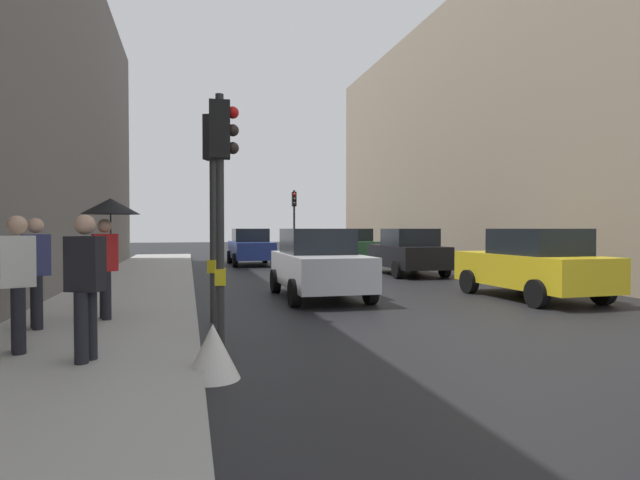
% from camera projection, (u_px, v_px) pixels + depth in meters
% --- Properties ---
extents(ground_plane, '(120.00, 120.00, 0.00)m').
position_uv_depth(ground_plane, '(533.00, 334.00, 8.49)').
color(ground_plane, black).
extents(sidewalk_kerb, '(3.23, 40.00, 0.16)m').
position_uv_depth(sidewalk_kerb, '(127.00, 297.00, 12.52)').
color(sidewalk_kerb, '#A8A5A0').
rests_on(sidewalk_kerb, ground).
extents(building_facade_right, '(12.00, 25.99, 11.75)m').
position_uv_depth(building_facade_right, '(539.00, 146.00, 25.33)').
color(building_facade_right, gray).
rests_on(building_facade_right, ground).
extents(traffic_light_near_left, '(0.44, 0.26, 3.73)m').
position_uv_depth(traffic_light_near_left, '(221.00, 173.00, 7.45)').
color(traffic_light_near_left, '#2D2D2D').
rests_on(traffic_light_near_left, ground).
extents(traffic_light_near_right, '(0.45, 0.35, 3.99)m').
position_uv_depth(traffic_light_near_right, '(214.00, 176.00, 9.53)').
color(traffic_light_near_right, '#2D2D2D').
rests_on(traffic_light_near_right, ground).
extents(traffic_light_far_median, '(0.25, 0.43, 4.00)m').
position_uv_depth(traffic_light_far_median, '(294.00, 212.00, 29.57)').
color(traffic_light_far_median, '#2D2D2D').
rests_on(traffic_light_far_median, ground).
extents(car_red_sedan, '(2.05, 4.22, 1.76)m').
position_uv_depth(car_red_sedan, '(304.00, 242.00, 34.58)').
color(car_red_sedan, red).
rests_on(car_red_sedan, ground).
extents(car_blue_van, '(2.06, 4.22, 1.76)m').
position_uv_depth(car_blue_van, '(251.00, 247.00, 24.74)').
color(car_blue_van, navy).
rests_on(car_blue_van, ground).
extents(car_dark_suv, '(2.14, 4.26, 1.76)m').
position_uv_depth(car_dark_suv, '(407.00, 252.00, 19.32)').
color(car_dark_suv, black).
rests_on(car_dark_suv, ground).
extents(car_silver_hatchback, '(2.05, 4.21, 1.76)m').
position_uv_depth(car_silver_hatchback, '(318.00, 263.00, 12.97)').
color(car_silver_hatchback, '#BCBCC1').
rests_on(car_silver_hatchback, ground).
extents(car_yellow_taxi, '(2.10, 4.24, 1.76)m').
position_uv_depth(car_yellow_taxi, '(532.00, 264.00, 12.72)').
color(car_yellow_taxi, yellow).
rests_on(car_yellow_taxi, ground).
extents(car_green_estate, '(2.22, 4.30, 1.76)m').
position_uv_depth(car_green_estate, '(350.00, 245.00, 26.61)').
color(car_green_estate, '#2D6038').
rests_on(car_green_estate, ground).
extents(pedestrian_with_umbrella, '(1.00, 1.00, 2.14)m').
position_uv_depth(pedestrian_with_umbrella, '(109.00, 224.00, 9.01)').
color(pedestrian_with_umbrella, black).
rests_on(pedestrian_with_umbrella, sidewalk_kerb).
extents(pedestrian_with_grey_backpack, '(0.66, 0.47, 1.77)m').
position_uv_depth(pedestrian_with_grey_backpack, '(33.00, 266.00, 8.09)').
color(pedestrian_with_grey_backpack, black).
rests_on(pedestrian_with_grey_backpack, sidewalk_kerb).
extents(pedestrian_with_black_backpack, '(0.66, 0.46, 1.77)m').
position_uv_depth(pedestrian_with_black_backpack, '(14.00, 275.00, 6.51)').
color(pedestrian_with_black_backpack, black).
rests_on(pedestrian_with_black_backpack, sidewalk_kerb).
extents(pedestrian_in_dark_coat, '(0.46, 0.38, 1.77)m').
position_uv_depth(pedestrian_in_dark_coat, '(85.00, 281.00, 6.10)').
color(pedestrian_in_dark_coat, black).
rests_on(pedestrian_in_dark_coat, sidewalk_kerb).
extents(warning_sign_triangle, '(0.64, 0.64, 0.65)m').
position_uv_depth(warning_sign_triangle, '(213.00, 351.00, 5.94)').
color(warning_sign_triangle, silver).
rests_on(warning_sign_triangle, ground).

